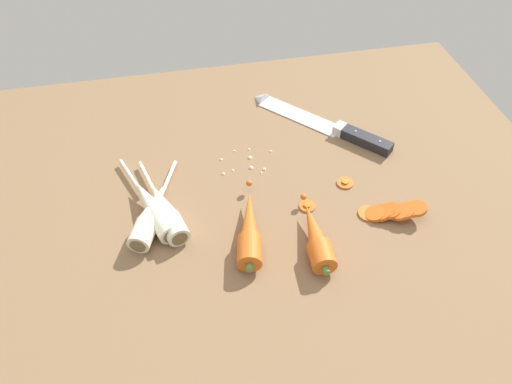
% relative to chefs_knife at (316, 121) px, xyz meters
% --- Properties ---
extents(ground_plane, '(1.20, 0.90, 0.04)m').
position_rel_chefs_knife_xyz_m(ground_plane, '(-0.18, -0.18, -0.03)').
color(ground_plane, brown).
extents(chefs_knife, '(0.26, 0.28, 0.04)m').
position_rel_chefs_knife_xyz_m(chefs_knife, '(0.00, 0.00, 0.00)').
color(chefs_knife, silver).
rests_on(chefs_knife, ground_plane).
extents(whole_carrot, '(0.07, 0.20, 0.04)m').
position_rel_chefs_knife_xyz_m(whole_carrot, '(-0.21, -0.29, 0.01)').
color(whole_carrot, '#D6601E').
rests_on(whole_carrot, ground_plane).
extents(whole_carrot_second, '(0.05, 0.18, 0.04)m').
position_rel_chefs_knife_xyz_m(whole_carrot_second, '(-0.10, -0.33, 0.01)').
color(whole_carrot_second, '#D6601E').
rests_on(whole_carrot_second, ground_plane).
extents(parsnip_front, '(0.08, 0.22, 0.04)m').
position_rel_chefs_knife_xyz_m(parsnip_front, '(-0.35, -0.21, 0.01)').
color(parsnip_front, silver).
rests_on(parsnip_front, ground_plane).
extents(parsnip_mid_left, '(0.11, 0.23, 0.04)m').
position_rel_chefs_knife_xyz_m(parsnip_mid_left, '(-0.37, -0.20, 0.01)').
color(parsnip_mid_left, silver).
rests_on(parsnip_mid_left, ground_plane).
extents(parsnip_mid_right, '(0.10, 0.22, 0.04)m').
position_rel_chefs_knife_xyz_m(parsnip_mid_right, '(-0.37, -0.22, 0.01)').
color(parsnip_mid_right, silver).
rests_on(parsnip_mid_right, ground_plane).
extents(carrot_slice_stack, '(0.12, 0.06, 0.04)m').
position_rel_chefs_knife_xyz_m(carrot_slice_stack, '(0.06, -0.29, 0.01)').
color(carrot_slice_stack, '#D6601E').
rests_on(carrot_slice_stack, ground_plane).
extents(carrot_slice_stray_near, '(0.03, 0.03, 0.01)m').
position_rel_chefs_knife_xyz_m(carrot_slice_stray_near, '(0.00, -0.19, -0.00)').
color(carrot_slice_stray_near, '#D6601E').
rests_on(carrot_slice_stray_near, ground_plane).
extents(carrot_slice_stray_mid, '(0.03, 0.03, 0.01)m').
position_rel_chefs_knife_xyz_m(carrot_slice_stray_mid, '(-0.09, -0.24, -0.00)').
color(carrot_slice_stray_mid, '#D6601E').
rests_on(carrot_slice_stray_mid, ground_plane).
extents(mince_crumbs, '(0.11, 0.08, 0.01)m').
position_rel_chefs_knife_xyz_m(mince_crumbs, '(-0.17, -0.10, -0.00)').
color(mince_crumbs, silver).
rests_on(mince_crumbs, ground_plane).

